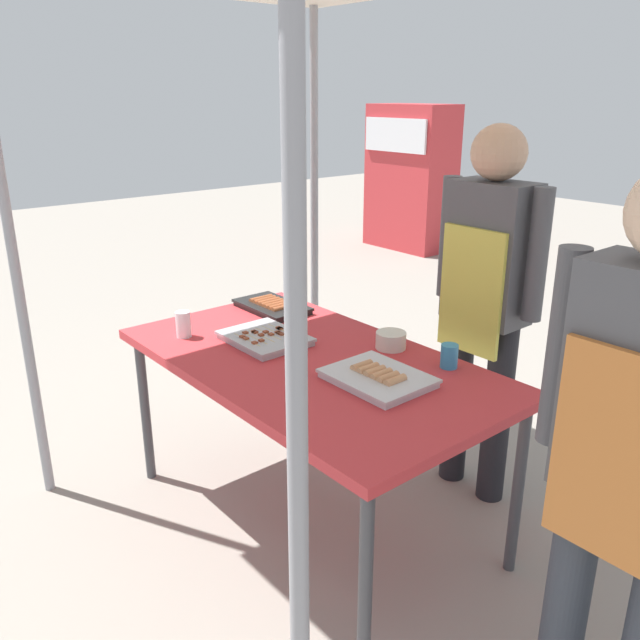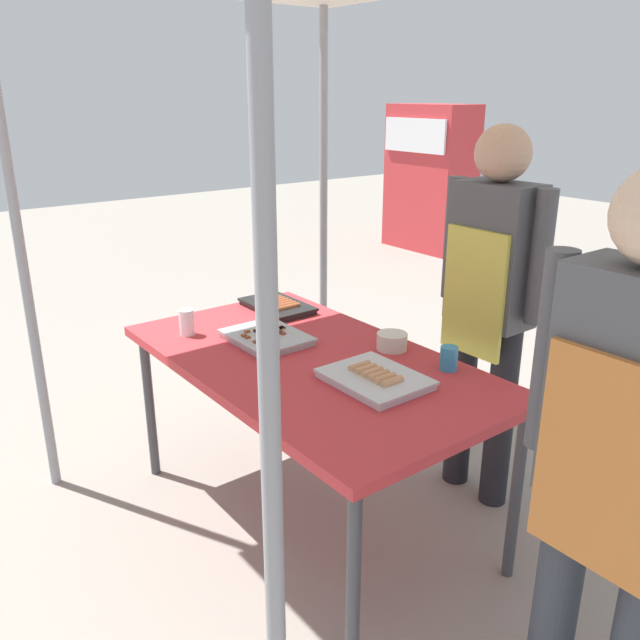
{
  "view_description": "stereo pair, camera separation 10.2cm",
  "coord_description": "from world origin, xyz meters",
  "px_view_note": "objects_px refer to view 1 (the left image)",
  "views": [
    {
      "loc": [
        1.86,
        -1.5,
        1.75
      ],
      "look_at": [
        0.0,
        0.05,
        0.9
      ],
      "focal_mm": 36.54,
      "sensor_mm": 36.0,
      "label": 1
    },
    {
      "loc": [
        1.92,
        -1.42,
        1.75
      ],
      "look_at": [
        0.0,
        0.05,
        0.9
      ],
      "focal_mm": 36.54,
      "sensor_mm": 36.0,
      "label": 2
    }
  ],
  "objects_px": {
    "stall_table": "(310,370)",
    "drink_cup_near_edge": "(449,356)",
    "tray_grilled_sausages": "(378,377)",
    "vendor_woman": "(486,287)",
    "drink_cup_by_wok": "(183,324)",
    "condiment_bowl": "(391,340)",
    "customer_nearby": "(637,445)",
    "tray_pork_links": "(272,306)",
    "neighbor_stall_right": "(411,177)",
    "tray_meat_skewers": "(265,338)"
  },
  "relations": [
    {
      "from": "tray_grilled_sausages",
      "to": "neighbor_stall_right",
      "type": "relative_size",
      "value": 0.22
    },
    {
      "from": "drink_cup_near_edge",
      "to": "vendor_woman",
      "type": "height_order",
      "value": "vendor_woman"
    },
    {
      "from": "tray_meat_skewers",
      "to": "tray_pork_links",
      "type": "distance_m",
      "value": 0.43
    },
    {
      "from": "tray_meat_skewers",
      "to": "condiment_bowl",
      "type": "xyz_separation_m",
      "value": [
        0.39,
        0.36,
        0.02
      ]
    },
    {
      "from": "stall_table",
      "to": "neighbor_stall_right",
      "type": "bearing_deg",
      "value": 128.51
    },
    {
      "from": "customer_nearby",
      "to": "neighbor_stall_right",
      "type": "relative_size",
      "value": 1.0
    },
    {
      "from": "tray_meat_skewers",
      "to": "vendor_woman",
      "type": "height_order",
      "value": "vendor_woman"
    },
    {
      "from": "stall_table",
      "to": "tray_meat_skewers",
      "type": "bearing_deg",
      "value": -172.46
    },
    {
      "from": "condiment_bowl",
      "to": "vendor_woman",
      "type": "bearing_deg",
      "value": 68.51
    },
    {
      "from": "tray_grilled_sausages",
      "to": "tray_meat_skewers",
      "type": "xyz_separation_m",
      "value": [
        -0.6,
        -0.08,
        -0.0
      ]
    },
    {
      "from": "tray_pork_links",
      "to": "neighbor_stall_right",
      "type": "xyz_separation_m",
      "value": [
        -2.73,
        3.93,
        0.05
      ]
    },
    {
      "from": "stall_table",
      "to": "drink_cup_by_wok",
      "type": "distance_m",
      "value": 0.61
    },
    {
      "from": "customer_nearby",
      "to": "tray_pork_links",
      "type": "bearing_deg",
      "value": 171.14
    },
    {
      "from": "tray_grilled_sausages",
      "to": "drink_cup_near_edge",
      "type": "relative_size",
      "value": 3.92
    },
    {
      "from": "condiment_bowl",
      "to": "stall_table",
      "type": "bearing_deg",
      "value": -111.52
    },
    {
      "from": "vendor_woman",
      "to": "customer_nearby",
      "type": "bearing_deg",
      "value": 142.37
    },
    {
      "from": "tray_grilled_sausages",
      "to": "drink_cup_by_wok",
      "type": "distance_m",
      "value": 0.93
    },
    {
      "from": "condiment_bowl",
      "to": "drink_cup_by_wok",
      "type": "distance_m",
      "value": 0.89
    },
    {
      "from": "tray_pork_links",
      "to": "condiment_bowl",
      "type": "xyz_separation_m",
      "value": [
        0.72,
        0.09,
        0.01
      ]
    },
    {
      "from": "tray_pork_links",
      "to": "vendor_woman",
      "type": "height_order",
      "value": "vendor_woman"
    },
    {
      "from": "stall_table",
      "to": "tray_pork_links",
      "type": "xyz_separation_m",
      "value": [
        -0.59,
        0.24,
        0.07
      ]
    },
    {
      "from": "drink_cup_by_wok",
      "to": "neighbor_stall_right",
      "type": "distance_m",
      "value": 5.24
    },
    {
      "from": "drink_cup_near_edge",
      "to": "customer_nearby",
      "type": "distance_m",
      "value": 0.99
    },
    {
      "from": "stall_table",
      "to": "drink_cup_near_edge",
      "type": "distance_m",
      "value": 0.55
    },
    {
      "from": "tray_pork_links",
      "to": "condiment_bowl",
      "type": "relative_size",
      "value": 2.99
    },
    {
      "from": "vendor_woman",
      "to": "drink_cup_by_wok",
      "type": "bearing_deg",
      "value": 50.36
    },
    {
      "from": "stall_table",
      "to": "drink_cup_by_wok",
      "type": "height_order",
      "value": "drink_cup_by_wok"
    },
    {
      "from": "stall_table",
      "to": "tray_grilled_sausages",
      "type": "bearing_deg",
      "value": 7.98
    },
    {
      "from": "condiment_bowl",
      "to": "customer_nearby",
      "type": "height_order",
      "value": "customer_nearby"
    },
    {
      "from": "stall_table",
      "to": "neighbor_stall_right",
      "type": "xyz_separation_m",
      "value": [
        -3.32,
        4.17,
        0.12
      ]
    },
    {
      "from": "stall_table",
      "to": "tray_meat_skewers",
      "type": "relative_size",
      "value": 4.5
    },
    {
      "from": "stall_table",
      "to": "customer_nearby",
      "type": "bearing_deg",
      "value": -2.48
    },
    {
      "from": "tray_grilled_sausages",
      "to": "vendor_woman",
      "type": "distance_m",
      "value": 0.71
    },
    {
      "from": "condiment_bowl",
      "to": "drink_cup_by_wok",
      "type": "relative_size",
      "value": 1.1
    },
    {
      "from": "customer_nearby",
      "to": "vendor_woman",
      "type": "bearing_deg",
      "value": 142.37
    },
    {
      "from": "tray_grilled_sausages",
      "to": "neighbor_stall_right",
      "type": "height_order",
      "value": "neighbor_stall_right"
    },
    {
      "from": "drink_cup_near_edge",
      "to": "vendor_woman",
      "type": "bearing_deg",
      "value": 108.28
    },
    {
      "from": "vendor_woman",
      "to": "tray_pork_links",
      "type": "bearing_deg",
      "value": 29.16
    },
    {
      "from": "drink_cup_near_edge",
      "to": "neighbor_stall_right",
      "type": "bearing_deg",
      "value": 134.31
    },
    {
      "from": "vendor_woman",
      "to": "customer_nearby",
      "type": "height_order",
      "value": "vendor_woman"
    },
    {
      "from": "condiment_bowl",
      "to": "vendor_woman",
      "type": "xyz_separation_m",
      "value": [
        0.16,
        0.4,
        0.19
      ]
    },
    {
      "from": "tray_pork_links",
      "to": "drink_cup_near_edge",
      "type": "xyz_separation_m",
      "value": [
        1.0,
        0.11,
        0.03
      ]
    },
    {
      "from": "tray_meat_skewers",
      "to": "drink_cup_by_wok",
      "type": "distance_m",
      "value": 0.36
    },
    {
      "from": "tray_grilled_sausages",
      "to": "customer_nearby",
      "type": "bearing_deg",
      "value": -6.08
    },
    {
      "from": "tray_meat_skewers",
      "to": "drink_cup_by_wok",
      "type": "bearing_deg",
      "value": -139.74
    },
    {
      "from": "drink_cup_near_edge",
      "to": "neighbor_stall_right",
      "type": "height_order",
      "value": "neighbor_stall_right"
    },
    {
      "from": "vendor_woman",
      "to": "neighbor_stall_right",
      "type": "height_order",
      "value": "vendor_woman"
    },
    {
      "from": "customer_nearby",
      "to": "condiment_bowl",
      "type": "bearing_deg",
      "value": 162.05
    },
    {
      "from": "tray_meat_skewers",
      "to": "drink_cup_by_wok",
      "type": "height_order",
      "value": "drink_cup_by_wok"
    },
    {
      "from": "drink_cup_near_edge",
      "to": "neighbor_stall_right",
      "type": "xyz_separation_m",
      "value": [
        -3.73,
        3.82,
        0.02
      ]
    }
  ]
}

